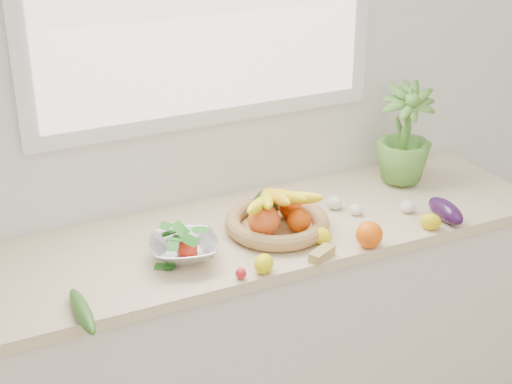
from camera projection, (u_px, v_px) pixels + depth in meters
name	position (u px, v px, depth m)	size (l,w,h in m)	color
back_wall	(204.00, 83.00, 2.76)	(4.50, 0.02, 2.70)	white
counter_cabinet	(242.00, 343.00, 2.91)	(2.20, 0.58, 0.86)	silver
countertop	(241.00, 237.00, 2.71)	(2.24, 0.62, 0.04)	beige
orange_loose	(369.00, 235.00, 2.59)	(0.09, 0.09, 0.09)	#FF5D08
lemon_a	(321.00, 236.00, 2.62)	(0.06, 0.07, 0.06)	yellow
lemon_b	(264.00, 264.00, 2.45)	(0.06, 0.08, 0.06)	yellow
lemon_c	(431.00, 222.00, 2.71)	(0.06, 0.07, 0.06)	#DCC20C
apple	(187.00, 248.00, 2.53)	(0.07, 0.07, 0.07)	red
ginger	(322.00, 254.00, 2.53)	(0.10, 0.04, 0.03)	tan
garlic_a	(407.00, 207.00, 2.83)	(0.05, 0.05, 0.04)	silver
garlic_b	(335.00, 203.00, 2.86)	(0.06, 0.06, 0.05)	silver
garlic_c	(356.00, 210.00, 2.81)	(0.05, 0.05, 0.04)	white
eggplant	(446.00, 211.00, 2.77)	(0.07, 0.19, 0.07)	#2A0F38
cucumber	(82.00, 311.00, 2.23)	(0.05, 0.25, 0.05)	#215C1B
radish	(241.00, 273.00, 2.42)	(0.04, 0.04, 0.04)	red
potted_herb	(405.00, 133.00, 2.99)	(0.21, 0.21, 0.38)	#518E33
fruit_basket	(276.00, 217.00, 2.69)	(0.39, 0.39, 0.19)	tan
colander_with_spinach	(184.00, 244.00, 2.51)	(0.28, 0.28, 0.12)	silver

